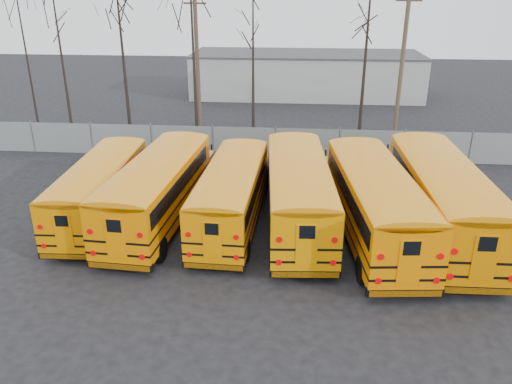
# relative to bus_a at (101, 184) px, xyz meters

# --- Properties ---
(ground) EXTENTS (120.00, 120.00, 0.00)m
(ground) POSITION_rel_bus_a_xyz_m (7.69, -2.60, -1.67)
(ground) COLOR black
(ground) RESTS_ON ground
(fence) EXTENTS (40.00, 0.04, 2.00)m
(fence) POSITION_rel_bus_a_xyz_m (7.69, 9.40, -0.67)
(fence) COLOR gray
(fence) RESTS_ON ground
(distant_building) EXTENTS (22.00, 8.00, 4.00)m
(distant_building) POSITION_rel_bus_a_xyz_m (9.69, 29.40, 0.33)
(distant_building) COLOR #B5B4AF
(distant_building) RESTS_ON ground
(bus_a) EXTENTS (2.79, 10.26, 2.85)m
(bus_a) POSITION_rel_bus_a_xyz_m (0.00, 0.00, 0.00)
(bus_a) COLOR black
(bus_a) RESTS_ON ground
(bus_b) EXTENTS (3.30, 11.37, 3.14)m
(bus_b) POSITION_rel_bus_a_xyz_m (2.83, -0.17, 0.17)
(bus_b) COLOR black
(bus_b) RESTS_ON ground
(bus_c) EXTENTS (2.75, 10.52, 2.92)m
(bus_c) POSITION_rel_bus_a_xyz_m (6.20, -0.16, 0.04)
(bus_c) COLOR black
(bus_c) RESTS_ON ground
(bus_d) EXTENTS (3.41, 11.59, 3.20)m
(bus_d) POSITION_rel_bus_a_xyz_m (9.17, -0.05, 0.21)
(bus_d) COLOR black
(bus_d) RESTS_ON ground
(bus_e) EXTENTS (3.82, 11.80, 3.25)m
(bus_e) POSITION_rel_bus_a_xyz_m (12.43, -0.92, 0.24)
(bus_e) COLOR black
(bus_e) RESTS_ON ground
(bus_f) EXTENTS (3.01, 12.12, 3.37)m
(bus_f) POSITION_rel_bus_a_xyz_m (15.37, -0.35, 0.31)
(bus_f) COLOR black
(bus_f) RESTS_ON ground
(utility_pole_left) EXTENTS (1.71, 0.47, 9.68)m
(utility_pole_left) POSITION_rel_bus_a_xyz_m (1.40, 16.83, 3.31)
(utility_pole_left) COLOR #503B2D
(utility_pole_left) RESTS_ON ground
(utility_pole_right) EXTENTS (1.75, 0.53, 9.95)m
(utility_pole_right) POSITION_rel_bus_a_xyz_m (16.31, 16.11, 3.44)
(utility_pole_right) COLOR brown
(utility_pole_right) RESTS_ON ground
(tree_0) EXTENTS (0.26, 0.26, 11.98)m
(tree_0) POSITION_rel_bus_a_xyz_m (-10.67, 14.59, 4.32)
(tree_0) COLOR black
(tree_0) RESTS_ON ground
(tree_1) EXTENTS (0.26, 0.26, 10.95)m
(tree_1) POSITION_rel_bus_a_xyz_m (-6.52, 11.42, 3.81)
(tree_1) COLOR black
(tree_1) RESTS_ON ground
(tree_2) EXTENTS (0.26, 0.26, 11.30)m
(tree_2) POSITION_rel_bus_a_xyz_m (-3.25, 13.89, 3.98)
(tree_2) COLOR black
(tree_2) RESTS_ON ground
(tree_3) EXTENTS (0.26, 0.26, 12.80)m
(tree_3) POSITION_rel_bus_a_xyz_m (2.02, 12.59, 4.73)
(tree_3) COLOR black
(tree_3) RESTS_ON ground
(tree_4) EXTENTS (0.26, 0.26, 10.16)m
(tree_4) POSITION_rel_bus_a_xyz_m (5.97, 12.71, 3.41)
(tree_4) COLOR black
(tree_4) RESTS_ON ground
(tree_5) EXTENTS (0.26, 0.26, 11.52)m
(tree_5) POSITION_rel_bus_a_xyz_m (13.21, 12.17, 4.09)
(tree_5) COLOR black
(tree_5) RESTS_ON ground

